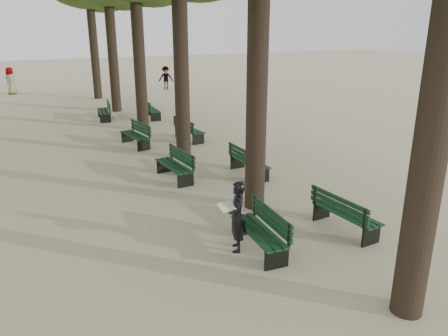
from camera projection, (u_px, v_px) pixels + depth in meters
name	position (u px, v px, depth m)	size (l,w,h in m)	color
ground	(266.00, 275.00, 8.40)	(120.00, 120.00, 0.00)	#C3B794
bench_left_0	(259.00, 239.00, 9.23)	(0.73, 1.84, 0.92)	black
bench_left_1	(174.00, 171.00, 13.51)	(0.70, 1.84, 0.92)	black
bench_left_2	(135.00, 139.00, 17.21)	(0.81, 1.86, 0.92)	black
bench_left_3	(104.00, 114.00, 22.01)	(0.81, 1.86, 0.92)	black
bench_right_0	(345.00, 220.00, 10.11)	(0.68, 1.83, 0.92)	black
bench_right_1	(249.00, 167.00, 13.88)	(0.58, 1.80, 0.92)	black
bench_right_2	(189.00, 134.00, 18.10)	(0.73, 1.84, 0.92)	black
bench_right_3	(152.00, 113.00, 22.34)	(0.68, 1.83, 0.92)	black
man_with_map	(237.00, 216.00, 9.11)	(0.70, 0.69, 1.55)	black
pedestrian_b	(166.00, 78.00, 32.19)	(1.09, 0.34, 1.68)	#262628
pedestrian_d	(11.00, 81.00, 29.90)	(0.90, 0.37, 1.84)	#262628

